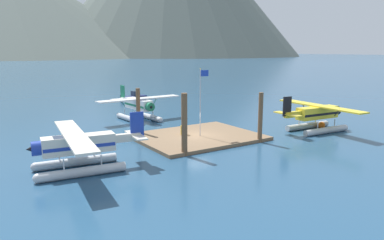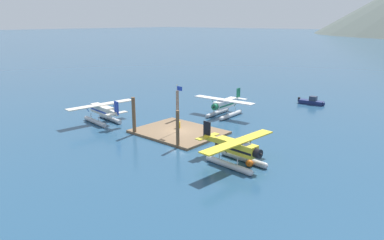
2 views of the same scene
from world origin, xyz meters
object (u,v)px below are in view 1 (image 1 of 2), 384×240
(flagpole, at_px, (201,95))
(boat_navy_open_north, at_px, (135,97))
(mooring_buoy, at_px, (322,125))
(seaplane_white_bow_centre, at_px, (139,107))
(fuel_drum, at_px, (184,130))
(seaplane_cream_port_aft, at_px, (79,149))
(seaplane_yellow_stbd_aft, at_px, (317,116))

(flagpole, relative_size, boat_navy_open_north, 1.29)
(mooring_buoy, bearing_deg, seaplane_white_bow_centre, 133.44)
(mooring_buoy, bearing_deg, fuel_drum, 162.28)
(seaplane_cream_port_aft, distance_m, boat_navy_open_north, 36.80)
(fuel_drum, distance_m, boat_navy_open_north, 28.32)
(fuel_drum, distance_m, seaplane_white_bow_centre, 10.45)
(seaplane_yellow_stbd_aft, relative_size, seaplane_cream_port_aft, 1.00)
(mooring_buoy, height_order, seaplane_yellow_stbd_aft, seaplane_yellow_stbd_aft)
(fuel_drum, bearing_deg, seaplane_yellow_stbd_aft, -21.14)
(seaplane_yellow_stbd_aft, relative_size, boat_navy_open_north, 2.14)
(flagpole, height_order, mooring_buoy, flagpole)
(seaplane_yellow_stbd_aft, height_order, seaplane_white_bow_centre, same)
(seaplane_cream_port_aft, bearing_deg, seaplane_yellow_stbd_aft, -1.38)
(boat_navy_open_north, bearing_deg, seaplane_cream_port_aft, -120.10)
(mooring_buoy, bearing_deg, seaplane_yellow_stbd_aft, -162.35)
(seaplane_yellow_stbd_aft, bearing_deg, boat_navy_open_north, 100.08)
(flagpole, bearing_deg, seaplane_cream_port_aft, -165.55)
(flagpole, relative_size, fuel_drum, 7.15)
(flagpole, distance_m, seaplane_yellow_stbd_aft, 12.71)
(fuel_drum, relative_size, mooring_buoy, 1.17)
(fuel_drum, distance_m, seaplane_cream_port_aft, 12.07)
(mooring_buoy, relative_size, seaplane_yellow_stbd_aft, 0.07)
(fuel_drum, relative_size, seaplane_cream_port_aft, 0.08)
(flagpole, bearing_deg, seaplane_yellow_stbd_aft, -17.64)
(flagpole, relative_size, seaplane_white_bow_centre, 0.60)
(flagpole, xyz_separation_m, mooring_buoy, (13.23, -3.33, -3.82))
(seaplane_cream_port_aft, height_order, boat_navy_open_north, seaplane_cream_port_aft)
(mooring_buoy, height_order, seaplane_cream_port_aft, seaplane_cream_port_aft)
(seaplane_white_bow_centre, xyz_separation_m, seaplane_cream_port_aft, (-11.37, -14.86, 0.00))
(mooring_buoy, relative_size, seaplane_cream_port_aft, 0.07)
(seaplane_yellow_stbd_aft, bearing_deg, flagpole, 162.36)
(fuel_drum, height_order, mooring_buoy, fuel_drum)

